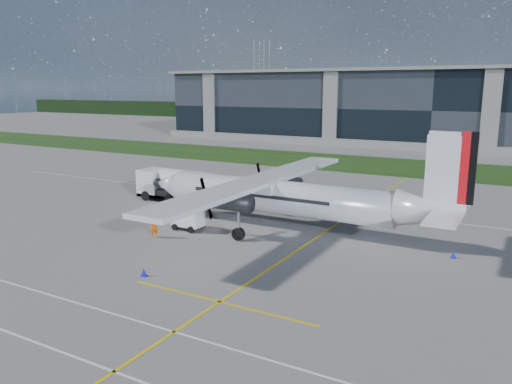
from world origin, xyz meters
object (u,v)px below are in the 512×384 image
object	(u,v)px
fuel_tanker_truck	(171,185)
safety_cone_nose_port	(154,211)
turboprop_aircraft	(288,178)
safety_cone_stbdwing	(322,192)
pylon_west	(262,79)
baggage_tug	(188,220)
safety_cone_fwd	(158,205)
ground_crew_person	(155,225)
safety_cone_tail	(453,255)
safety_cone_portwing	(144,272)

from	to	relation	value
fuel_tanker_truck	safety_cone_nose_port	distance (m)	5.72
turboprop_aircraft	safety_cone_stbdwing	size ratio (longest dim) A/B	58.68
pylon_west	baggage_tug	distance (m)	162.91
pylon_west	safety_cone_fwd	size ratio (longest dim) A/B	60.00
safety_cone_nose_port	ground_crew_person	bearing A→B (deg)	-48.40
turboprop_aircraft	baggage_tug	world-z (taller)	turboprop_aircraft
safety_cone_tail	safety_cone_portwing	size ratio (longest dim) A/B	1.00
ground_crew_person	safety_cone_tail	world-z (taller)	ground_crew_person
turboprop_aircraft	safety_cone_fwd	xyz separation A→B (m)	(-14.64, 0.76, -4.15)
safety_cone_stbdwing	safety_cone_fwd	bearing A→B (deg)	-129.22
pylon_west	safety_cone_nose_port	distance (m)	157.75
ground_crew_person	pylon_west	bearing A→B (deg)	46.14
ground_crew_person	safety_cone_stbdwing	size ratio (longest dim) A/B	3.96
safety_cone_tail	safety_cone_stbdwing	xyz separation A→B (m)	(-16.17, 15.74, 0.00)
fuel_tanker_truck	safety_cone_tail	size ratio (longest dim) A/B	18.12
safety_cone_nose_port	safety_cone_tail	xyz separation A→B (m)	(26.77, 0.51, 0.00)
safety_cone_nose_port	safety_cone_portwing	bearing A→B (deg)	-51.32
fuel_tanker_truck	safety_cone_fwd	distance (m)	3.65
safety_cone_tail	safety_cone_fwd	size ratio (longest dim) A/B	1.00
safety_cone_tail	fuel_tanker_truck	bearing A→B (deg)	170.80
baggage_tug	safety_cone_fwd	world-z (taller)	baggage_tug
safety_cone_nose_port	safety_cone_fwd	world-z (taller)	same
pylon_west	fuel_tanker_truck	xyz separation A→B (m)	(64.46, -137.15, -13.30)
safety_cone_portwing	fuel_tanker_truck	bearing A→B (deg)	124.26
safety_cone_portwing	safety_cone_fwd	size ratio (longest dim) A/B	1.00
ground_crew_person	safety_cone_fwd	distance (m)	10.13
baggage_tug	safety_cone_stbdwing	xyz separation A→B (m)	(4.38, 19.05, -0.57)
ground_crew_person	turboprop_aircraft	bearing A→B (deg)	-29.09
safety_cone_nose_port	safety_cone_fwd	xyz separation A→B (m)	(-1.08, 1.94, 0.00)
pylon_west	ground_crew_person	distance (m)	165.27
fuel_tanker_truck	safety_cone_nose_port	world-z (taller)	fuel_tanker_truck
ground_crew_person	fuel_tanker_truck	bearing A→B (deg)	53.52
pylon_west	safety_cone_fwd	world-z (taller)	pylon_west
safety_cone_nose_port	safety_cone_portwing	world-z (taller)	same
baggage_tug	safety_cone_fwd	distance (m)	8.72
pylon_west	turboprop_aircraft	xyz separation A→B (m)	(80.01, -141.13, -10.60)
turboprop_aircraft	baggage_tug	xyz separation A→B (m)	(-7.35, -3.99, -3.58)
ground_crew_person	safety_cone_portwing	size ratio (longest dim) A/B	3.96
baggage_tug	ground_crew_person	size ratio (longest dim) A/B	1.39
baggage_tug	safety_cone_portwing	bearing A→B (deg)	-68.10
pylon_west	ground_crew_person	xyz separation A→B (m)	(71.71, -148.24, -14.01)
pylon_west	safety_cone_portwing	size ratio (longest dim) A/B	60.00
safety_cone_nose_port	safety_cone_stbdwing	distance (m)	19.40
turboprop_aircraft	safety_cone_fwd	distance (m)	15.24
pylon_west	safety_cone_nose_port	bearing A→B (deg)	-64.97
fuel_tanker_truck	pylon_west	bearing A→B (deg)	115.17
safety_cone_tail	safety_cone_stbdwing	bearing A→B (deg)	135.78
fuel_tanker_truck	safety_cone_portwing	world-z (taller)	fuel_tanker_truck
fuel_tanker_truck	baggage_tug	world-z (taller)	fuel_tanker_truck
ground_crew_person	safety_cone_stbdwing	world-z (taller)	ground_crew_person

